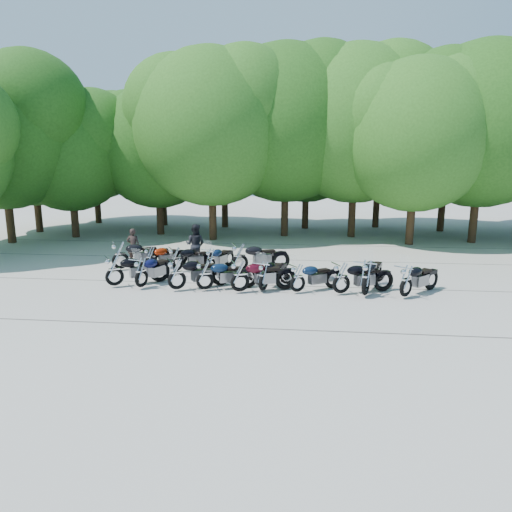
# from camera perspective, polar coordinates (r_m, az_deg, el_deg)

# --- Properties ---
(ground) EXTENTS (90.00, 90.00, 0.00)m
(ground) POSITION_cam_1_polar(r_m,az_deg,el_deg) (15.60, -0.58, -5.08)
(ground) COLOR #9A948B
(ground) RESTS_ON ground
(tree_0) EXTENTS (7.50, 7.50, 9.21)m
(tree_0) POSITION_cam_1_polar(r_m,az_deg,el_deg) (32.68, -26.24, 12.23)
(tree_0) COLOR #3A2614
(tree_0) RESTS_ON ground
(tree_1) EXTENTS (6.97, 6.97, 8.55)m
(tree_1) POSITION_cam_1_polar(r_m,az_deg,el_deg) (29.48, -22.31, 11.97)
(tree_1) COLOR #3A2614
(tree_1) RESTS_ON ground
(tree_2) EXTENTS (7.31, 7.31, 8.97)m
(tree_2) POSITION_cam_1_polar(r_m,az_deg,el_deg) (29.10, -12.26, 13.07)
(tree_2) COLOR #3A2614
(tree_2) RESTS_ON ground
(tree_3) EXTENTS (8.70, 8.70, 10.67)m
(tree_3) POSITION_cam_1_polar(r_m,az_deg,el_deg) (26.66, -5.64, 15.59)
(tree_3) COLOR #3A2614
(tree_3) RESTS_ON ground
(tree_4) EXTENTS (9.13, 9.13, 11.20)m
(tree_4) POSITION_cam_1_polar(r_m,az_deg,el_deg) (28.02, 3.74, 16.07)
(tree_4) COLOR #3A2614
(tree_4) RESTS_ON ground
(tree_5) EXTENTS (9.04, 9.04, 11.10)m
(tree_5) POSITION_cam_1_polar(r_m,az_deg,el_deg) (28.25, 12.36, 15.67)
(tree_5) COLOR #3A2614
(tree_5) RESTS_ON ground
(tree_6) EXTENTS (8.00, 8.00, 9.82)m
(tree_6) POSITION_cam_1_polar(r_m,az_deg,el_deg) (26.33, 19.41, 13.94)
(tree_6) COLOR #3A2614
(tree_6) RESTS_ON ground
(tree_7) EXTENTS (8.79, 8.79, 10.79)m
(tree_7) POSITION_cam_1_polar(r_m,az_deg,el_deg) (28.30, 26.48, 14.37)
(tree_7) COLOR #3A2614
(tree_7) RESTS_ON ground
(tree_9) EXTENTS (7.59, 7.59, 9.32)m
(tree_9) POSITION_cam_1_polar(r_m,az_deg,el_deg) (35.84, -19.65, 12.70)
(tree_9) COLOR #3A2614
(tree_9) RESTS_ON ground
(tree_10) EXTENTS (7.78, 7.78, 9.55)m
(tree_10) POSITION_cam_1_polar(r_m,az_deg,el_deg) (33.36, -11.76, 13.48)
(tree_10) COLOR #3A2614
(tree_10) RESTS_ON ground
(tree_11) EXTENTS (7.56, 7.56, 9.28)m
(tree_11) POSITION_cam_1_polar(r_m,az_deg,el_deg) (31.75, -4.03, 13.50)
(tree_11) COLOR #3A2614
(tree_11) RESTS_ON ground
(tree_12) EXTENTS (7.88, 7.88, 9.67)m
(tree_12) POSITION_cam_1_polar(r_m,az_deg,el_deg) (31.32, 6.36, 13.90)
(tree_12) COLOR #3A2614
(tree_12) RESTS_ON ground
(tree_13) EXTENTS (8.31, 8.31, 10.20)m
(tree_13) POSITION_cam_1_polar(r_m,az_deg,el_deg) (32.71, 15.23, 14.03)
(tree_13) COLOR #3A2614
(tree_13) RESTS_ON ground
(tree_14) EXTENTS (8.02, 8.02, 9.84)m
(tree_14) POSITION_cam_1_polar(r_m,az_deg,el_deg) (32.21, 22.81, 13.21)
(tree_14) COLOR #3A2614
(tree_14) RESTS_ON ground
(tree_17) EXTENTS (8.31, 8.31, 10.20)m
(tree_17) POSITION_cam_1_polar(r_m,az_deg,el_deg) (28.97, -29.33, 13.32)
(tree_17) COLOR #3A2614
(tree_17) RESTS_ON ground
(motorcycle_0) EXTENTS (2.33, 1.91, 1.32)m
(motorcycle_0) POSITION_cam_1_polar(r_m,az_deg,el_deg) (17.32, -17.30, -1.65)
(motorcycle_0) COLOR black
(motorcycle_0) RESTS_ON ground
(motorcycle_1) EXTENTS (1.46, 2.35, 1.28)m
(motorcycle_1) POSITION_cam_1_polar(r_m,az_deg,el_deg) (16.88, -14.17, -1.90)
(motorcycle_1) COLOR #0C0E35
(motorcycle_1) RESTS_ON ground
(motorcycle_2) EXTENTS (2.35, 1.88, 1.32)m
(motorcycle_2) POSITION_cam_1_polar(r_m,az_deg,el_deg) (16.29, -9.87, -2.11)
(motorcycle_2) COLOR black
(motorcycle_2) RESTS_ON ground
(motorcycle_3) EXTENTS (2.28, 1.45, 1.24)m
(motorcycle_3) POSITION_cam_1_polar(r_m,az_deg,el_deg) (16.17, -6.41, -2.27)
(motorcycle_3) COLOR #0B1B33
(motorcycle_3) RESTS_ON ground
(motorcycle_4) EXTENTS (2.44, 1.55, 1.32)m
(motorcycle_4) POSITION_cam_1_polar(r_m,az_deg,el_deg) (15.80, -2.02, -2.38)
(motorcycle_4) COLOR #3C0814
(motorcycle_4) RESTS_ON ground
(motorcycle_5) EXTENTS (1.42, 2.28, 1.24)m
(motorcycle_5) POSITION_cam_1_polar(r_m,az_deg,el_deg) (15.94, 0.94, -2.41)
(motorcycle_5) COLOR black
(motorcycle_5) RESTS_ON ground
(motorcycle_6) EXTENTS (2.10, 1.67, 1.18)m
(motorcycle_6) POSITION_cam_1_polar(r_m,az_deg,el_deg) (15.86, 5.24, -2.63)
(motorcycle_6) COLOR #0B1B34
(motorcycle_6) RESTS_ON ground
(motorcycle_7) EXTENTS (2.37, 1.52, 1.29)m
(motorcycle_7) POSITION_cam_1_polar(r_m,az_deg,el_deg) (15.86, 10.64, -2.58)
(motorcycle_7) COLOR black
(motorcycle_7) RESTS_ON ground
(motorcycle_8) EXTENTS (1.61, 2.66, 1.44)m
(motorcycle_8) POSITION_cam_1_polar(r_m,az_deg,el_deg) (15.78, 13.61, -2.50)
(motorcycle_8) COLOR black
(motorcycle_8) RESTS_ON ground
(motorcycle_9) EXTENTS (2.06, 2.11, 1.28)m
(motorcycle_9) POSITION_cam_1_polar(r_m,az_deg,el_deg) (16.02, 18.28, -2.85)
(motorcycle_9) COLOR black
(motorcycle_9) RESTS_ON ground
(motorcycle_10) EXTENTS (2.52, 1.82, 1.39)m
(motorcycle_10) POSITION_cam_1_polar(r_m,az_deg,el_deg) (19.94, -16.61, 0.21)
(motorcycle_10) COLOR black
(motorcycle_10) RESTS_ON ground
(motorcycle_11) EXTENTS (1.82, 2.01, 1.18)m
(motorcycle_11) POSITION_cam_1_polar(r_m,az_deg,el_deg) (19.50, -13.03, -0.17)
(motorcycle_11) COLOR #951E05
(motorcycle_11) RESTS_ON ground
(motorcycle_12) EXTENTS (2.17, 1.60, 1.20)m
(motorcycle_12) POSITION_cam_1_polar(r_m,az_deg,el_deg) (19.08, -9.97, -0.27)
(motorcycle_12) COLOR black
(motorcycle_12) RESTS_ON ground
(motorcycle_13) EXTENTS (1.33, 2.17, 1.18)m
(motorcycle_13) POSITION_cam_1_polar(r_m,az_deg,el_deg) (18.72, -5.69, -0.41)
(motorcycle_13) COLOR #0C1B39
(motorcycle_13) RESTS_ON ground
(motorcycle_14) EXTENTS (2.55, 1.59, 1.38)m
(motorcycle_14) POSITION_cam_1_polar(r_m,az_deg,el_deg) (18.72, -2.03, -0.04)
(motorcycle_14) COLOR black
(motorcycle_14) RESTS_ON ground
(rider_0) EXTENTS (0.60, 0.41, 1.61)m
(rider_0) POSITION_cam_1_polar(r_m,az_deg,el_deg) (21.05, -15.08, 1.19)
(rider_0) COLOR black
(rider_0) RESTS_ON ground
(rider_1) EXTENTS (0.99, 0.82, 1.84)m
(rider_1) POSITION_cam_1_polar(r_m,az_deg,el_deg) (20.22, -7.60, 1.41)
(rider_1) COLOR black
(rider_1) RESTS_ON ground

